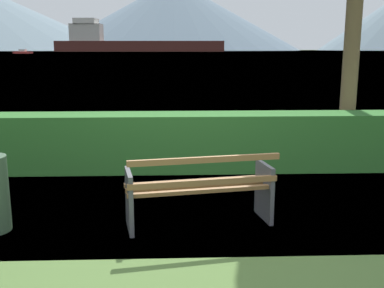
% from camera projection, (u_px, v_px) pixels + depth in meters
% --- Properties ---
extents(ground_plane, '(1400.00, 1400.00, 0.00)m').
position_uv_depth(ground_plane, '(198.00, 223.00, 5.37)').
color(ground_plane, '#4C6B33').
extents(water_surface, '(620.00, 620.00, 0.00)m').
position_uv_depth(water_surface, '(174.00, 52.00, 307.72)').
color(water_surface, '#7A99A8').
rests_on(water_surface, ground_plane).
extents(park_bench, '(1.75, 0.85, 0.87)m').
position_uv_depth(park_bench, '(200.00, 190.00, 5.22)').
color(park_bench, olive).
rests_on(park_bench, ground_plane).
extents(hedge_row, '(12.19, 0.72, 0.95)m').
position_uv_depth(hedge_row, '(191.00, 142.00, 7.66)').
color(hedge_row, '#2D6B28').
rests_on(hedge_row, ground_plane).
extents(cargo_ship_large, '(113.67, 21.62, 21.81)m').
position_uv_depth(cargo_ship_large, '(127.00, 42.00, 310.43)').
color(cargo_ship_large, '#471E19').
rests_on(cargo_ship_large, water_surface).
extents(fishing_boat_near, '(7.91, 3.97, 1.71)m').
position_uv_depth(fishing_boat_near, '(23.00, 52.00, 187.43)').
color(fishing_boat_near, '#B2332D').
rests_on(fishing_boat_near, water_surface).
extents(distant_hills, '(869.48, 389.85, 86.75)m').
position_uv_depth(distant_hills, '(109.00, 12.00, 519.26)').
color(distant_hills, slate).
rests_on(distant_hills, ground_plane).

